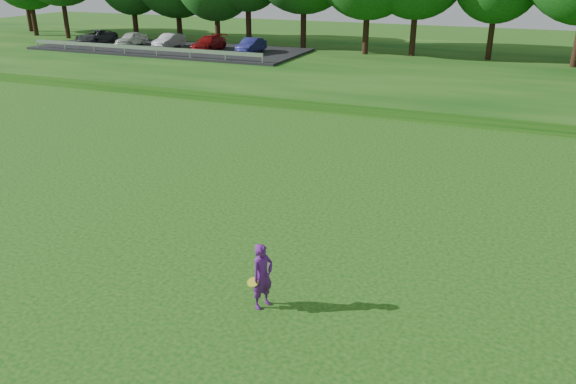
% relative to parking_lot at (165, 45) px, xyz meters
% --- Properties ---
extents(ground, '(140.00, 140.00, 0.00)m').
position_rel_parking_lot_xyz_m(ground, '(24.37, -32.81, -1.03)').
color(ground, '#0D460D').
rests_on(ground, ground).
extents(berm, '(130.00, 30.00, 0.60)m').
position_rel_parking_lot_xyz_m(berm, '(24.37, 1.19, -0.73)').
color(berm, '#0D460D').
rests_on(berm, ground).
extents(walking_path, '(130.00, 1.60, 0.04)m').
position_rel_parking_lot_xyz_m(walking_path, '(24.37, -12.81, -1.01)').
color(walking_path, gray).
rests_on(walking_path, ground).
extents(parking_lot, '(24.00, 9.00, 1.38)m').
position_rel_parking_lot_xyz_m(parking_lot, '(0.00, 0.00, 0.00)').
color(parking_lot, black).
rests_on(parking_lot, berm).
extents(woman, '(0.60, 0.71, 1.64)m').
position_rel_parking_lot_xyz_m(woman, '(24.41, -32.28, -0.21)').
color(woman, '#5D1B7B').
rests_on(woman, ground).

